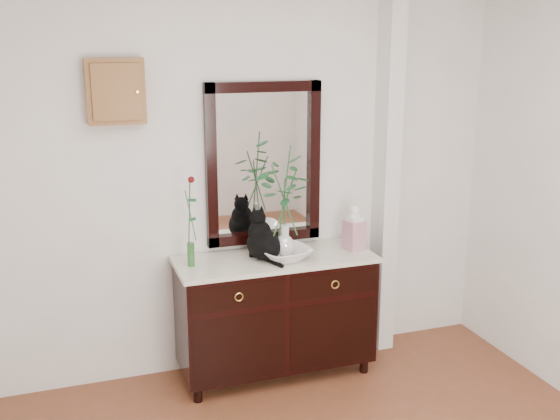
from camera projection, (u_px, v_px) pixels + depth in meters
name	position (u px, v px, depth m)	size (l,w,h in m)	color
wall_back	(249.00, 177.00, 4.43)	(3.60, 0.04, 2.70)	silver
pilaster	(387.00, 170.00, 4.67)	(0.12, 0.20, 2.70)	silver
sideboard	(275.00, 310.00, 4.45)	(1.33, 0.52, 0.82)	black
wall_mirror	(264.00, 164.00, 4.43)	(0.80, 0.06, 1.10)	black
key_cabinet	(116.00, 91.00, 3.97)	(0.35, 0.10, 0.40)	brown
cat	(264.00, 235.00, 4.28)	(0.23, 0.29, 0.33)	black
lotus_bowl	(285.00, 254.00, 4.30)	(0.33, 0.33, 0.08)	white
vase_branches	(285.00, 201.00, 4.21)	(0.36, 0.36, 0.75)	silver
bud_vase_rose	(190.00, 221.00, 4.12)	(0.07, 0.07, 0.60)	#2B642B
ginger_jar	(354.00, 227.00, 4.48)	(0.12, 0.12, 0.33)	white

